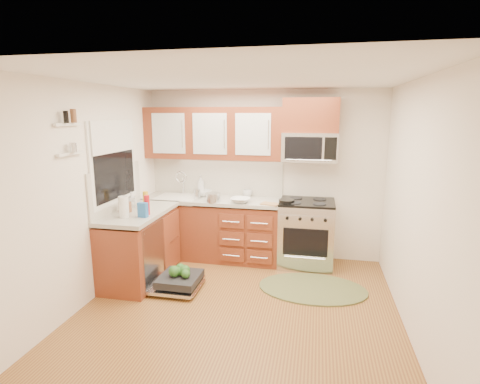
% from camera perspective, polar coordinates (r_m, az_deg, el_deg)
% --- Properties ---
extents(floor, '(3.50, 3.50, 0.00)m').
position_cam_1_polar(floor, '(4.43, -0.11, -17.29)').
color(floor, brown).
rests_on(floor, ground).
extents(ceiling, '(3.50, 3.50, 0.00)m').
position_cam_1_polar(ceiling, '(3.88, -0.12, 16.92)').
color(ceiling, white).
rests_on(ceiling, ground).
extents(wall_back, '(3.50, 0.04, 2.50)m').
position_cam_1_polar(wall_back, '(5.67, 3.54, 2.61)').
color(wall_back, white).
rests_on(wall_back, ground).
extents(wall_front, '(3.50, 0.04, 2.50)m').
position_cam_1_polar(wall_front, '(2.37, -9.04, -10.82)').
color(wall_front, white).
rests_on(wall_front, ground).
extents(wall_left, '(0.04, 3.50, 2.50)m').
position_cam_1_polar(wall_left, '(4.65, -21.71, -0.24)').
color(wall_left, white).
rests_on(wall_left, ground).
extents(wall_right, '(0.04, 3.50, 2.50)m').
position_cam_1_polar(wall_right, '(4.01, 25.21, -2.38)').
color(wall_right, white).
rests_on(wall_right, ground).
extents(base_cabinet_back, '(2.05, 0.60, 0.85)m').
position_cam_1_polar(base_cabinet_back, '(5.72, -4.24, -5.81)').
color(base_cabinet_back, brown).
rests_on(base_cabinet_back, ground).
extents(base_cabinet_left, '(0.60, 1.25, 0.85)m').
position_cam_1_polar(base_cabinet_left, '(5.16, -14.97, -8.18)').
color(base_cabinet_left, brown).
rests_on(base_cabinet_left, ground).
extents(countertop_back, '(2.07, 0.64, 0.05)m').
position_cam_1_polar(countertop_back, '(5.59, -4.34, -1.19)').
color(countertop_back, beige).
rests_on(countertop_back, base_cabinet_back).
extents(countertop_left, '(0.64, 1.27, 0.05)m').
position_cam_1_polar(countertop_left, '(5.02, -15.16, -3.08)').
color(countertop_left, beige).
rests_on(countertop_left, base_cabinet_left).
extents(backsplash_back, '(2.05, 0.02, 0.57)m').
position_cam_1_polar(backsplash_back, '(5.81, -3.59, 2.43)').
color(backsplash_back, beige).
rests_on(backsplash_back, ground).
extents(backsplash_left, '(0.02, 1.25, 0.57)m').
position_cam_1_polar(backsplash_left, '(5.09, -18.31, 0.52)').
color(backsplash_left, beige).
rests_on(backsplash_left, ground).
extents(upper_cabinets, '(2.05, 0.35, 0.75)m').
position_cam_1_polar(upper_cabinets, '(5.58, -4.11, 8.92)').
color(upper_cabinets, brown).
rests_on(upper_cabinets, ground).
extents(cabinet_over_mw, '(0.76, 0.35, 0.47)m').
position_cam_1_polar(cabinet_over_mw, '(5.36, 10.74, 11.41)').
color(cabinet_over_mw, brown).
rests_on(cabinet_over_mw, ground).
extents(range, '(0.76, 0.64, 0.95)m').
position_cam_1_polar(range, '(5.48, 10.04, -6.21)').
color(range, silver).
rests_on(range, ground).
extents(microwave, '(0.76, 0.38, 0.40)m').
position_cam_1_polar(microwave, '(5.36, 10.56, 6.75)').
color(microwave, silver).
rests_on(microwave, ground).
extents(sink, '(0.62, 0.50, 0.26)m').
position_cam_1_polar(sink, '(5.76, -9.41, -1.95)').
color(sink, white).
rests_on(sink, ground).
extents(dishwasher, '(0.70, 0.60, 0.20)m').
position_cam_1_polar(dishwasher, '(4.87, -9.58, -13.34)').
color(dishwasher, silver).
rests_on(dishwasher, ground).
extents(window, '(0.03, 1.05, 1.05)m').
position_cam_1_polar(window, '(5.02, -18.70, 4.27)').
color(window, white).
rests_on(window, ground).
extents(window_blind, '(0.02, 0.96, 0.40)m').
position_cam_1_polar(window_blind, '(4.97, -18.71, 8.04)').
color(window_blind, white).
rests_on(window_blind, ground).
extents(shelf_upper, '(0.04, 0.40, 0.03)m').
position_cam_1_polar(shelf_upper, '(4.26, -24.79, 9.34)').
color(shelf_upper, white).
rests_on(shelf_upper, ground).
extents(shelf_lower, '(0.04, 0.40, 0.03)m').
position_cam_1_polar(shelf_lower, '(4.28, -24.44, 5.34)').
color(shelf_lower, white).
rests_on(shelf_lower, ground).
extents(rug, '(1.49, 1.11, 0.02)m').
position_cam_1_polar(rug, '(4.92, 10.97, -14.23)').
color(rug, olive).
rests_on(rug, ground).
extents(skillet, '(0.24, 0.24, 0.04)m').
position_cam_1_polar(skillet, '(5.22, 7.11, -1.38)').
color(skillet, black).
rests_on(skillet, range).
extents(stock_pot, '(0.24, 0.24, 0.13)m').
position_cam_1_polar(stock_pot, '(5.34, -4.13, -0.83)').
color(stock_pot, silver).
rests_on(stock_pot, countertop_back).
extents(cutting_board, '(0.28, 0.22, 0.02)m').
position_cam_1_polar(cutting_board, '(5.19, 4.62, -1.82)').
color(cutting_board, '#A7704C').
rests_on(cutting_board, countertop_back).
extents(canister, '(0.12, 0.12, 0.15)m').
position_cam_1_polar(canister, '(5.52, -6.56, -0.34)').
color(canister, silver).
rests_on(canister, countertop_back).
extents(paper_towel_roll, '(0.13, 0.13, 0.26)m').
position_cam_1_polar(paper_towel_roll, '(4.73, -17.30, -2.18)').
color(paper_towel_roll, white).
rests_on(paper_towel_roll, countertop_left).
extents(mustard_bottle, '(0.08, 0.08, 0.22)m').
position_cam_1_polar(mustard_bottle, '(5.14, -14.18, -1.13)').
color(mustard_bottle, gold).
rests_on(mustard_bottle, countertop_left).
extents(red_bottle, '(0.08, 0.08, 0.25)m').
position_cam_1_polar(red_bottle, '(4.77, -13.99, -1.94)').
color(red_bottle, red).
rests_on(red_bottle, countertop_left).
extents(wooden_box, '(0.15, 0.12, 0.13)m').
position_cam_1_polar(wooden_box, '(4.98, -17.11, -2.21)').
color(wooden_box, brown).
rests_on(wooden_box, countertop_left).
extents(blue_carton, '(0.12, 0.08, 0.18)m').
position_cam_1_polar(blue_carton, '(4.68, -14.59, -2.66)').
color(blue_carton, '#235CA6').
rests_on(blue_carton, countertop_left).
extents(bowl_a, '(0.29, 0.29, 0.07)m').
position_cam_1_polar(bowl_a, '(5.28, 0.07, -1.26)').
color(bowl_a, '#999999').
rests_on(bowl_a, countertop_back).
extents(bowl_b, '(0.30, 0.30, 0.09)m').
position_cam_1_polar(bowl_b, '(5.74, -5.67, -0.17)').
color(bowl_b, '#999999').
rests_on(bowl_b, countertop_back).
extents(cup, '(0.17, 0.17, 0.11)m').
position_cam_1_polar(cup, '(5.65, 1.15, -0.19)').
color(cup, '#999999').
rests_on(cup, countertop_back).
extents(soap_bottle_a, '(0.12, 0.12, 0.30)m').
position_cam_1_polar(soap_bottle_a, '(5.84, -5.98, 1.11)').
color(soap_bottle_a, '#999999').
rests_on(soap_bottle_a, countertop_back).
extents(soap_bottle_b, '(0.13, 0.13, 0.21)m').
position_cam_1_polar(soap_bottle_b, '(5.21, -16.20, -1.13)').
color(soap_bottle_b, '#999999').
rests_on(soap_bottle_b, countertop_left).
extents(soap_bottle_c, '(0.13, 0.13, 0.17)m').
position_cam_1_polar(soap_bottle_c, '(5.22, -16.13, -1.34)').
color(soap_bottle_c, '#999999').
rests_on(soap_bottle_c, countertop_left).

